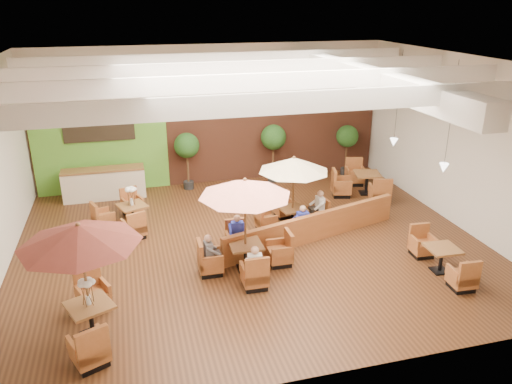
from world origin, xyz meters
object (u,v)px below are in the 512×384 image
object	(u,v)px
diner_2	(210,250)
table_2	(293,179)
diner_4	(318,204)
booth_divider	(314,227)
table_5	(359,185)
diner_3	(302,218)
topiary_2	(347,138)
table_4	(441,260)
topiary_0	(187,148)
topiary_1	(273,140)
diner_1	(237,230)
service_counter	(104,184)
table_3	(125,214)
diner_0	(255,262)
table_1	(245,208)
table_0	(82,252)

from	to	relation	value
diner_2	table_2	bearing A→B (deg)	121.93
diner_4	booth_divider	bearing A→B (deg)	150.89
table_5	diner_3	bearing A→B (deg)	-124.00
topiary_2	table_4	bearing A→B (deg)	-96.13
booth_divider	diner_4	size ratio (longest dim) A/B	8.50
booth_divider	diner_4	distance (m)	1.25
topiary_0	topiary_1	xyz separation A→B (m)	(3.51, 0.00, 0.08)
table_5	diner_1	distance (m)	6.60
topiary_0	topiary_2	bearing A→B (deg)	0.00
service_counter	table_3	bearing A→B (deg)	-76.13
service_counter	table_4	bearing A→B (deg)	-41.70
diner_0	diner_4	bearing A→B (deg)	55.37
table_1	diner_1	size ratio (longest dim) A/B	3.65
table_2	diner_1	bearing A→B (deg)	-157.46
table_2	topiary_2	world-z (taller)	table_2
table_3	table_2	bearing A→B (deg)	-36.27
table_2	topiary_0	bearing A→B (deg)	114.28
table_4	diner_3	world-z (taller)	diner_3
table_5	diner_1	bearing A→B (deg)	-134.26
table_4	topiary_0	size ratio (longest dim) A/B	1.10
topiary_1	diner_1	world-z (taller)	topiary_1
table_5	service_counter	bearing A→B (deg)	-178.39
table_5	diner_1	xyz separation A→B (m)	(-5.61, -3.45, 0.34)
table_2	diner_4	size ratio (longest dim) A/B	3.27
table_5	topiary_0	world-z (taller)	topiary_0
table_3	diner_2	distance (m)	4.34
topiary_1	diner_2	xyz separation A→B (m)	(-3.82, -6.75, -1.04)
table_2	table_5	distance (m)	4.32
diner_1	diner_2	world-z (taller)	diner_1
booth_divider	table_2	bearing A→B (deg)	90.61
diner_3	service_counter	bearing A→B (deg)	137.99
table_1	topiary_2	size ratio (longest dim) A/B	1.26
topiary_1	topiary_2	bearing A→B (deg)	0.00
table_3	diner_0	distance (m)	5.71
service_counter	diner_2	distance (m)	7.16
table_0	topiary_1	distance (m)	11.12
table_1	diner_4	size ratio (longest dim) A/B	3.57
booth_divider	topiary_2	distance (m)	6.75
table_4	table_5	size ratio (longest dim) A/B	0.84
topiary_0	topiary_2	size ratio (longest dim) A/B	1.06
service_counter	diner_4	distance (m)	8.16
table_0	diner_2	xyz separation A→B (m)	(3.04, 1.98, -1.38)
table_4	booth_divider	bearing A→B (deg)	138.42
topiary_0	topiary_2	world-z (taller)	topiary_0
service_counter	diner_3	distance (m)	7.97
booth_divider	diner_2	distance (m)	3.66
service_counter	table_1	size ratio (longest dim) A/B	1.11
table_5	table_4	bearing A→B (deg)	-79.88
diner_2	table_4	bearing A→B (deg)	72.51
table_0	diner_4	bearing A→B (deg)	7.34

